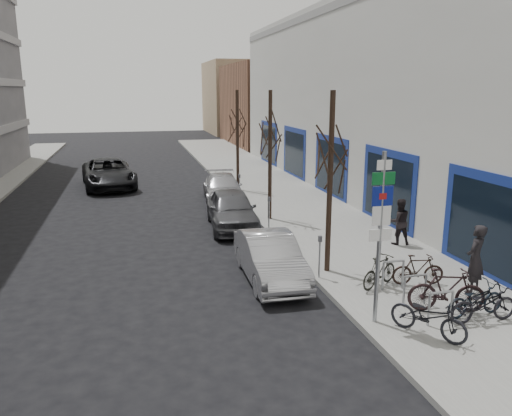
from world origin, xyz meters
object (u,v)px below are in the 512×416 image
tree_mid (270,125)px  bike_mid_curb (476,297)px  tree_far (237,117)px  highway_sign_pole (380,228)px  bike_far_curb (484,301)px  pedestrian_far (399,221)px  bike_rack (415,286)px  meter_back (239,184)px  tree_near (331,140)px  bike_near_right (447,290)px  bike_mid_inner (380,271)px  bike_far_inner (418,269)px  parked_car_mid (232,209)px  parked_car_front (270,258)px  meter_front (320,253)px  lane_car (109,173)px  meter_mid (269,209)px  parked_car_back (223,188)px  bike_near_left (429,313)px  pedestrian_near (475,259)px

tree_mid → bike_mid_curb: tree_mid is taller
tree_far → highway_sign_pole: bearing=-90.7°
bike_far_curb → pedestrian_far: 6.14m
bike_rack → meter_back: meter_back is taller
tree_near → bike_near_right: tree_near is taller
bike_rack → tree_mid: 10.08m
bike_mid_inner → bike_far_curb: (1.33, -2.58, 0.06)m
bike_near_right → bike_mid_inner: bike_near_right is taller
bike_far_curb → bike_far_inner: (-0.22, 2.45, -0.07)m
parked_car_mid → bike_rack: bearing=-67.5°
tree_mid → parked_car_mid: size_ratio=1.21×
meter_back → parked_car_mid: (-1.30, -4.55, -0.14)m
bike_mid_curb → parked_car_front: bearing=41.5°
tree_far → meter_front: tree_far is taller
bike_far_curb → parked_car_mid: (-4.02, 10.08, 0.10)m
highway_sign_pole → bike_mid_curb: 3.09m
bike_far_inner → lane_car: size_ratio=0.25×
tree_mid → meter_mid: bearing=-106.7°
bike_mid_inner → parked_car_mid: parked_car_mid is taller
highway_sign_pole → lane_car: highway_sign_pole is taller
meter_back → parked_car_back: bearing=145.8°
meter_mid → parked_car_back: 6.06m
bike_mid_curb → bike_far_curb: bike_far_curb is taller
tree_far → lane_car: size_ratio=0.93×
parked_car_back → lane_car: 7.76m
bike_near_left → parked_car_mid: parked_car_mid is taller
tree_mid → bike_mid_inner: size_ratio=3.61×
meter_back → parked_car_front: bearing=-97.3°
meter_mid → meter_back: bearing=90.0°
bike_far_curb → parked_car_mid: bearing=22.7°
tree_far → bike_mid_inner: (0.93, -14.55, -3.49)m
tree_far → bike_far_curb: size_ratio=3.19×
pedestrian_far → bike_mid_inner: bearing=63.6°
tree_mid → pedestrian_near: bearing=-70.4°
tree_mid → bike_near_left: (0.61, -10.92, -3.41)m
tree_near → tree_mid: bearing=90.0°
bike_rack → bike_far_curb: 1.63m
parked_car_back → tree_mid: bearing=-69.8°
meter_back → bike_far_inner: meter_back is taller
meter_back → bike_near_left: bearing=-85.9°
tree_near → tree_mid: same height
tree_far → meter_mid: (-0.45, -8.00, -3.19)m
bike_rack → parked_car_back: size_ratio=0.49×
tree_near → bike_mid_inner: tree_near is taller
meter_mid → bike_rack: bearing=-78.2°
bike_far_inner → pedestrian_far: 3.86m
bike_near_right → bike_mid_curb: bearing=-106.1°
lane_car → pedestrian_far: (10.39, -14.35, 0.16)m
meter_front → lane_car: lane_car is taller
tree_near → pedestrian_far: 5.02m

